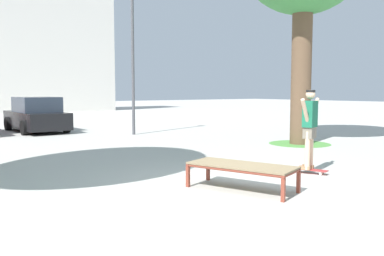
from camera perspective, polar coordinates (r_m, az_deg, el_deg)
name	(u,v)px	position (r m, az deg, el deg)	size (l,w,h in m)	color
ground_plane	(236,190)	(7.47, 6.11, -8.50)	(120.00, 120.00, 0.00)	#B7B5AD
skate_box	(242,167)	(7.38, 6.91, -5.39)	(1.36, 2.05, 0.46)	brown
skateboard	(309,170)	(9.19, 15.88, -5.59)	(0.45, 0.82, 0.09)	#B23333
skater	(310,123)	(9.06, 16.02, 0.61)	(0.97, 0.41, 1.69)	beige
grass_patch_near_right	(300,144)	(14.17, 14.70, -2.12)	(2.02, 2.02, 0.01)	#519342
car_black	(36,116)	(19.03, -20.79, 1.62)	(1.99, 4.24, 1.50)	black
light_post	(133,39)	(16.80, -8.25, 12.18)	(0.36, 0.36, 5.83)	#4C4C51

